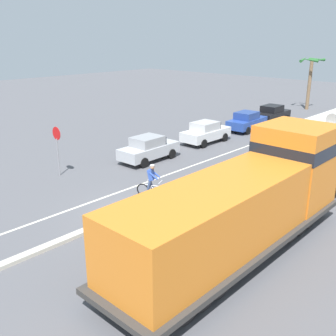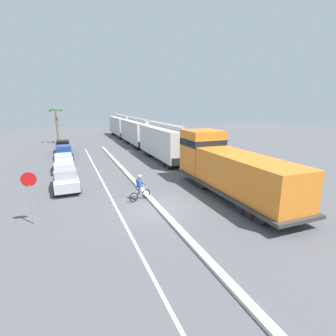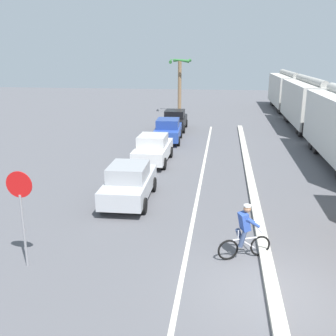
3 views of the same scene
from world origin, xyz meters
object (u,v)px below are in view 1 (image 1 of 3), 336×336
at_px(parked_car_silver, 149,148).
at_px(palm_tree_near, 311,72).
at_px(parked_car_blue, 247,121).
at_px(stop_sign, 57,142).
at_px(parked_car_white, 206,132).
at_px(locomotive, 248,203).
at_px(cyclist, 152,182).
at_px(parked_car_black, 272,114).

relative_size(parked_car_silver, palm_tree_near, 0.75).
distance_m(parked_car_blue, stop_sign, 17.42).
bearing_deg(parked_car_white, parked_car_silver, -89.26).
xyz_separation_m(parked_car_silver, palm_tree_near, (-0.69, 25.15, 3.23)).
relative_size(locomotive, parked_car_blue, 2.71).
distance_m(parked_car_blue, palm_tree_near, 13.79).
bearing_deg(parked_car_silver, parked_car_white, 90.74).
bearing_deg(parked_car_silver, locomotive, -25.93).
bearing_deg(parked_car_silver, parked_car_blue, 90.11).
bearing_deg(locomotive, parked_car_white, 133.53).
bearing_deg(palm_tree_near, cyclist, -79.93).
bearing_deg(parked_car_black, parked_car_white, -89.94).
relative_size(parked_car_silver, stop_sign, 1.47).
xyz_separation_m(parked_car_white, cyclist, (4.60, -10.31, 0.00)).
bearing_deg(parked_car_silver, stop_sign, -107.43).
bearing_deg(stop_sign, locomotive, 1.73).
distance_m(parked_car_silver, stop_sign, 5.93).
distance_m(parked_car_blue, parked_car_black, 4.47).
height_order(parked_car_blue, cyclist, cyclist).
distance_m(cyclist, stop_sign, 6.52).
xyz_separation_m(locomotive, parked_car_silver, (-10.63, 5.17, -0.98)).
bearing_deg(cyclist, stop_sign, -167.93).
xyz_separation_m(stop_sign, palm_tree_near, (1.05, 30.69, 2.02)).
xyz_separation_m(parked_car_white, parked_car_black, (-0.01, 10.12, 0.00)).
xyz_separation_m(locomotive, parked_car_blue, (-10.65, 16.92, -0.98)).
xyz_separation_m(parked_car_blue, parked_car_black, (-0.07, 4.47, 0.00)).
relative_size(parked_car_black, stop_sign, 1.47).
bearing_deg(palm_tree_near, parked_car_blue, -87.17).
distance_m(parked_car_silver, cyclist, 6.18).
relative_size(parked_car_blue, cyclist, 2.50).
xyz_separation_m(cyclist, stop_sign, (-6.27, -1.34, 1.21)).
bearing_deg(palm_tree_near, parked_car_black, -86.18).
xyz_separation_m(parked_car_blue, palm_tree_near, (-0.66, 13.40, 3.23)).
bearing_deg(palm_tree_near, parked_car_silver, -88.44).
xyz_separation_m(parked_car_black, stop_sign, (-1.65, -21.77, 1.21)).
xyz_separation_m(parked_car_silver, parked_car_blue, (-0.02, 11.75, 0.00)).
relative_size(parked_car_blue, palm_tree_near, 0.75).
distance_m(locomotive, parked_car_silver, 11.86).
bearing_deg(cyclist, parked_car_silver, 137.11).
distance_m(locomotive, parked_car_blue, 20.02).
distance_m(locomotive, palm_tree_near, 32.44).
distance_m(locomotive, parked_car_black, 23.95).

